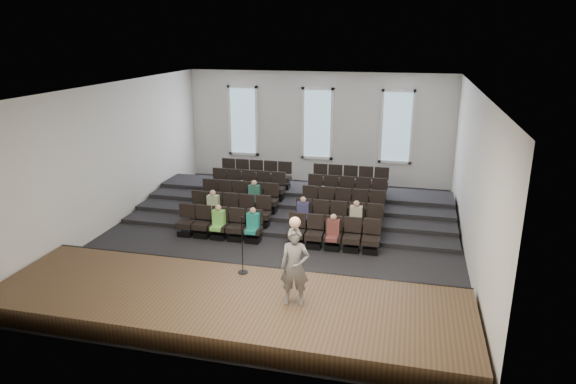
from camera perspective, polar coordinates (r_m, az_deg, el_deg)
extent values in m
plane|color=black|center=(17.45, -1.02, -5.02)|extent=(14.00, 14.00, 0.00)
cube|color=white|center=(16.22, -1.11, 11.58)|extent=(12.00, 14.00, 0.02)
cube|color=silver|center=(23.37, 3.30, 7.12)|extent=(12.00, 0.04, 5.00)
cube|color=silver|center=(10.37, -10.91, -6.50)|extent=(12.00, 0.04, 5.00)
cube|color=silver|center=(19.05, -18.92, 3.85)|extent=(0.04, 14.00, 5.00)
cube|color=silver|center=(16.27, 19.93, 1.55)|extent=(0.04, 14.00, 5.00)
cube|color=#4F3821|center=(12.96, -6.81, -12.32)|extent=(11.80, 3.60, 0.50)
cube|color=black|center=(14.43, -4.38, -8.98)|extent=(11.80, 0.06, 0.52)
cube|color=black|center=(19.53, 0.69, -2.29)|extent=(11.80, 4.80, 0.15)
cube|color=black|center=(19.99, 1.03, -1.60)|extent=(11.80, 3.75, 0.30)
cube|color=black|center=(20.45, 1.35, -0.93)|extent=(11.80, 2.70, 0.45)
cube|color=black|center=(20.92, 1.66, -0.30)|extent=(11.80, 1.65, 0.60)
cube|color=black|center=(17.89, -11.27, -4.45)|extent=(0.47, 0.43, 0.20)
cube|color=black|center=(17.78, -11.33, -3.52)|extent=(0.55, 0.50, 0.19)
cube|color=black|center=(17.82, -11.13, -2.05)|extent=(0.55, 0.08, 0.50)
cube|color=black|center=(17.65, -9.50, -4.64)|extent=(0.47, 0.43, 0.20)
cube|color=black|center=(17.54, -9.55, -3.70)|extent=(0.55, 0.50, 0.19)
cube|color=black|center=(17.58, -9.35, -2.22)|extent=(0.55, 0.08, 0.50)
cube|color=black|center=(17.44, -7.67, -4.84)|extent=(0.47, 0.43, 0.20)
cube|color=black|center=(17.33, -7.71, -3.89)|extent=(0.55, 0.50, 0.19)
cube|color=black|center=(17.37, -7.52, -2.38)|extent=(0.55, 0.08, 0.50)
cube|color=black|center=(17.24, -5.80, -5.03)|extent=(0.47, 0.43, 0.20)
cube|color=black|center=(17.13, -5.84, -4.07)|extent=(0.55, 0.50, 0.19)
cube|color=black|center=(17.17, -5.65, -2.55)|extent=(0.55, 0.08, 0.50)
cube|color=black|center=(17.06, -3.89, -5.22)|extent=(0.47, 0.43, 0.20)
cube|color=black|center=(16.95, -3.91, -4.26)|extent=(0.55, 0.50, 0.19)
cube|color=black|center=(16.99, -3.73, -2.72)|extent=(0.55, 0.08, 0.50)
cube|color=black|center=(16.71, 0.88, -5.68)|extent=(0.47, 0.43, 0.20)
cube|color=black|center=(16.60, 0.89, -4.70)|extent=(0.55, 0.50, 0.19)
cube|color=black|center=(16.64, 1.05, -3.12)|extent=(0.55, 0.08, 0.50)
cube|color=black|center=(16.60, 2.91, -5.87)|extent=(0.47, 0.43, 0.20)
cube|color=black|center=(16.48, 2.93, -4.87)|extent=(0.55, 0.50, 0.19)
cube|color=black|center=(16.53, 3.09, -3.29)|extent=(0.55, 0.08, 0.50)
cube|color=black|center=(16.52, 4.97, -6.04)|extent=(0.47, 0.43, 0.20)
cube|color=black|center=(16.39, 5.00, -5.05)|extent=(0.55, 0.50, 0.19)
cube|color=black|center=(16.44, 5.15, -3.45)|extent=(0.55, 0.08, 0.50)
cube|color=black|center=(16.45, 7.05, -6.21)|extent=(0.47, 0.43, 0.20)
cube|color=black|center=(16.33, 7.09, -5.22)|extent=(0.55, 0.50, 0.19)
cube|color=black|center=(16.37, 7.23, -3.62)|extent=(0.55, 0.08, 0.50)
cube|color=black|center=(16.40, 9.14, -6.38)|extent=(0.47, 0.43, 0.20)
cube|color=black|center=(16.28, 9.19, -5.38)|extent=(0.55, 0.50, 0.19)
cube|color=black|center=(16.32, 9.32, -3.77)|extent=(0.55, 0.08, 0.50)
cube|color=black|center=(18.73, -9.98, -2.87)|extent=(0.47, 0.43, 0.20)
cube|color=black|center=(18.62, -10.03, -1.98)|extent=(0.55, 0.50, 0.19)
cube|color=black|center=(18.68, -9.84, -0.59)|extent=(0.55, 0.08, 0.50)
cube|color=black|center=(18.50, -8.27, -3.04)|extent=(0.47, 0.43, 0.20)
cube|color=black|center=(18.40, -8.31, -2.13)|extent=(0.55, 0.50, 0.19)
cube|color=black|center=(18.45, -8.13, -0.72)|extent=(0.55, 0.08, 0.50)
cube|color=black|center=(18.30, -6.52, -3.20)|extent=(0.47, 0.43, 0.20)
cube|color=black|center=(18.19, -6.55, -2.29)|extent=(0.55, 0.50, 0.19)
cube|color=black|center=(18.25, -6.37, -0.86)|extent=(0.55, 0.08, 0.50)
cube|color=black|center=(18.11, -4.73, -3.37)|extent=(0.47, 0.43, 0.20)
cube|color=black|center=(18.00, -4.76, -2.45)|extent=(0.55, 0.50, 0.19)
cube|color=black|center=(18.06, -4.58, -1.00)|extent=(0.55, 0.08, 0.50)
cube|color=black|center=(17.94, -2.91, -3.54)|extent=(0.47, 0.43, 0.20)
cube|color=black|center=(17.83, -2.92, -2.60)|extent=(0.55, 0.50, 0.19)
cube|color=black|center=(17.89, -2.75, -1.15)|extent=(0.55, 0.08, 0.50)
cube|color=black|center=(17.61, 1.64, -3.93)|extent=(0.47, 0.43, 0.20)
cube|color=black|center=(17.50, 1.65, -2.99)|extent=(0.55, 0.50, 0.19)
cube|color=black|center=(17.55, 1.80, -1.50)|extent=(0.55, 0.08, 0.50)
cube|color=black|center=(17.50, 3.56, -4.09)|extent=(0.47, 0.43, 0.20)
cube|color=black|center=(17.39, 3.58, -3.14)|extent=(0.55, 0.50, 0.19)
cube|color=black|center=(17.45, 3.73, -1.65)|extent=(0.55, 0.08, 0.50)
cube|color=black|center=(17.42, 5.51, -4.25)|extent=(0.47, 0.43, 0.20)
cube|color=black|center=(17.31, 5.54, -3.30)|extent=(0.55, 0.50, 0.19)
cube|color=black|center=(17.37, 5.68, -1.79)|extent=(0.55, 0.08, 0.50)
cube|color=black|center=(17.36, 7.48, -4.40)|extent=(0.47, 0.43, 0.20)
cube|color=black|center=(17.24, 7.52, -3.45)|extent=(0.55, 0.50, 0.19)
cube|color=black|center=(17.30, 7.65, -1.94)|extent=(0.55, 0.08, 0.50)
cube|color=black|center=(17.31, 9.46, -4.55)|extent=(0.47, 0.43, 0.20)
cube|color=black|center=(17.20, 9.51, -3.60)|extent=(0.55, 0.50, 0.19)
cube|color=black|center=(17.26, 9.63, -2.08)|extent=(0.55, 0.08, 0.50)
cube|color=black|center=(19.59, -8.80, -1.44)|extent=(0.47, 0.42, 0.20)
cube|color=black|center=(19.49, -8.84, -0.57)|extent=(0.55, 0.50, 0.19)
cube|color=black|center=(19.55, -8.67, 0.75)|extent=(0.55, 0.08, 0.50)
cube|color=black|center=(19.37, -7.15, -1.58)|extent=(0.47, 0.42, 0.20)
cube|color=black|center=(19.28, -7.19, -0.71)|extent=(0.55, 0.50, 0.19)
cube|color=black|center=(19.34, -7.02, 0.64)|extent=(0.55, 0.08, 0.50)
cube|color=black|center=(19.18, -5.47, -1.72)|extent=(0.47, 0.42, 0.20)
cube|color=black|center=(19.08, -5.50, -0.84)|extent=(0.55, 0.50, 0.19)
cube|color=black|center=(19.15, -5.33, 0.52)|extent=(0.55, 0.08, 0.50)
cube|color=black|center=(19.00, -3.76, -1.86)|extent=(0.47, 0.42, 0.20)
cube|color=black|center=(18.90, -3.78, -0.97)|extent=(0.55, 0.50, 0.19)
cube|color=black|center=(18.97, -3.62, 0.40)|extent=(0.55, 0.08, 0.50)
cube|color=black|center=(18.84, -2.02, -2.00)|extent=(0.47, 0.42, 0.20)
cube|color=black|center=(18.74, -2.03, -1.11)|extent=(0.55, 0.50, 0.19)
cube|color=black|center=(18.80, -1.87, 0.27)|extent=(0.55, 0.08, 0.50)
cube|color=black|center=(18.52, 2.32, -2.35)|extent=(0.47, 0.42, 0.20)
cube|color=black|center=(18.42, 2.33, -1.44)|extent=(0.55, 0.50, 0.19)
cube|color=black|center=(18.49, 2.47, -0.04)|extent=(0.55, 0.08, 0.50)
cube|color=black|center=(18.42, 4.15, -2.49)|extent=(0.47, 0.42, 0.20)
cube|color=black|center=(18.32, 4.17, -1.58)|extent=(0.55, 0.50, 0.19)
cube|color=black|center=(18.39, 4.30, -0.17)|extent=(0.55, 0.08, 0.50)
cube|color=black|center=(18.34, 6.00, -2.64)|extent=(0.47, 0.42, 0.20)
cube|color=black|center=(18.24, 6.03, -1.72)|extent=(0.55, 0.50, 0.19)
cube|color=black|center=(18.31, 6.16, -0.30)|extent=(0.55, 0.08, 0.50)
cube|color=black|center=(18.28, 7.86, -2.78)|extent=(0.47, 0.42, 0.20)
cube|color=black|center=(18.18, 7.90, -1.86)|extent=(0.55, 0.50, 0.19)
cube|color=black|center=(18.25, 8.02, -0.43)|extent=(0.55, 0.08, 0.50)
cube|color=black|center=(18.24, 9.74, -2.91)|extent=(0.47, 0.42, 0.20)
cube|color=black|center=(18.14, 9.79, -2.00)|extent=(0.55, 0.50, 0.19)
cube|color=black|center=(18.21, 9.90, -0.56)|extent=(0.55, 0.08, 0.50)
cube|color=black|center=(20.46, -7.72, -0.12)|extent=(0.47, 0.42, 0.20)
cube|color=black|center=(20.37, -7.76, 0.71)|extent=(0.55, 0.50, 0.19)
cube|color=black|center=(20.45, -7.59, 1.97)|extent=(0.55, 0.08, 0.50)
cube|color=black|center=(20.26, -6.14, -0.24)|extent=(0.47, 0.42, 0.20)
cube|color=black|center=(20.17, -6.17, 0.60)|extent=(0.55, 0.50, 0.19)
cube|color=black|center=(20.25, -6.01, 1.87)|extent=(0.55, 0.08, 0.50)
cube|color=black|center=(20.07, -4.52, -0.36)|extent=(0.47, 0.42, 0.20)
cube|color=black|center=(19.98, -4.54, 0.48)|extent=(0.55, 0.50, 0.19)
cube|color=black|center=(20.06, -4.39, 1.77)|extent=(0.55, 0.08, 0.50)
cube|color=black|center=(19.90, -2.88, -0.49)|extent=(0.47, 0.42, 0.20)
cube|color=black|center=(19.81, -2.89, 0.37)|extent=(0.55, 0.50, 0.19)
cube|color=black|center=(19.89, -2.74, 1.67)|extent=(0.55, 0.08, 0.50)
cube|color=black|center=(19.75, -1.21, -0.61)|extent=(0.47, 0.42, 0.20)
cube|color=black|center=(19.66, -1.21, 0.25)|extent=(0.55, 0.50, 0.19)
cube|color=black|center=(19.73, -1.07, 1.56)|extent=(0.55, 0.08, 0.50)
cube|color=black|center=(19.45, 2.93, -0.92)|extent=(0.47, 0.42, 0.20)
cube|color=black|center=(19.35, 2.94, -0.05)|extent=(0.55, 0.50, 0.19)
cube|color=black|center=(19.43, 3.08, 1.28)|extent=(0.55, 0.08, 0.50)
cube|color=black|center=(19.35, 4.67, -1.05)|extent=(0.47, 0.42, 0.20)
cube|color=black|center=(19.26, 4.70, -0.17)|extent=(0.55, 0.50, 0.19)
cube|color=black|center=(19.34, 4.82, 1.17)|extent=(0.55, 0.08, 0.50)
cube|color=black|center=(19.28, 6.44, -1.18)|extent=(0.47, 0.42, 0.20)
cube|color=black|center=(19.18, 6.47, -0.30)|extent=(0.55, 0.50, 0.19)
cube|color=black|center=(19.26, 6.59, 1.05)|extent=(0.55, 0.08, 0.50)
cube|color=black|center=(19.22, 8.21, -1.31)|extent=(0.47, 0.42, 0.20)
cube|color=black|center=(19.12, 8.25, -0.43)|extent=(0.55, 0.50, 0.19)
cube|color=black|center=(19.20, 8.36, 0.92)|extent=(0.55, 0.08, 0.50)
cube|color=black|center=(19.18, 9.99, -1.43)|extent=(0.47, 0.42, 0.20)
cube|color=black|center=(19.08, 10.04, -0.55)|extent=(0.55, 0.50, 0.19)
cube|color=black|center=(19.16, 10.15, 0.80)|extent=(0.55, 0.08, 0.50)
cube|color=black|center=(21.36, -6.73, 1.08)|extent=(0.47, 0.42, 0.20)
cube|color=black|center=(21.28, -6.76, 1.88)|extent=(0.55, 0.50, 0.19)
cube|color=black|center=(21.36, -6.61, 3.09)|extent=(0.55, 0.08, 0.50)
cube|color=black|center=(21.17, -5.21, 0.98)|extent=(0.47, 0.42, 0.20)
cube|color=black|center=(21.08, -5.23, 1.79)|extent=(0.55, 0.50, 0.19)
cube|color=black|center=(21.17, -5.08, 3.00)|extent=(0.55, 0.08, 0.50)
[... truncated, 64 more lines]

